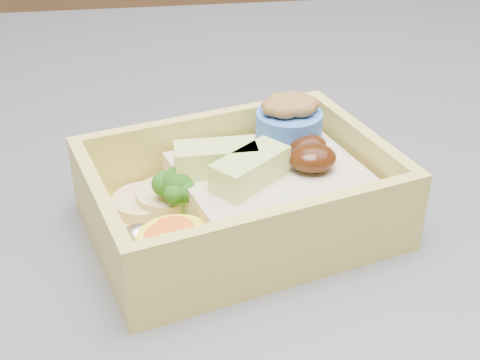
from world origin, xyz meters
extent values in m
cube|color=brown|center=(0.00, 1.20, 0.45)|extent=(3.20, 0.60, 0.90)
cube|color=#37363B|center=(0.00, -0.10, 0.90)|extent=(1.24, 0.84, 0.04)
cube|color=#D6C458|center=(0.01, -0.21, 0.92)|extent=(0.23, 0.19, 0.01)
cube|color=#D6C458|center=(-0.01, -0.14, 0.95)|extent=(0.19, 0.06, 0.05)
cube|color=#D6C458|center=(0.02, -0.27, 0.95)|extent=(0.19, 0.06, 0.05)
cube|color=#D6C458|center=(0.10, -0.18, 0.95)|extent=(0.04, 0.12, 0.05)
cube|color=#D6C458|center=(-0.09, -0.23, 0.95)|extent=(0.04, 0.12, 0.05)
cube|color=tan|center=(0.03, -0.20, 0.94)|extent=(0.15, 0.14, 0.03)
ellipsoid|color=#341607|center=(0.06, -0.20, 0.97)|extent=(0.04, 0.04, 0.02)
ellipsoid|color=#341607|center=(0.06, -0.18, 0.97)|extent=(0.03, 0.03, 0.01)
cube|color=#C9E879|center=(0.01, -0.21, 0.97)|extent=(0.06, 0.05, 0.02)
cube|color=#C9E879|center=(-0.01, -0.20, 0.97)|extent=(0.06, 0.02, 0.02)
cylinder|color=#77B260|center=(-0.04, -0.20, 0.94)|extent=(0.01, 0.01, 0.02)
sphere|color=#266016|center=(-0.04, -0.20, 0.96)|extent=(0.02, 0.02, 0.02)
sphere|color=#266016|center=(-0.03, -0.20, 0.96)|extent=(0.02, 0.02, 0.02)
sphere|color=#266016|center=(-0.04, -0.20, 0.96)|extent=(0.02, 0.02, 0.02)
sphere|color=#266016|center=(-0.03, -0.21, 0.95)|extent=(0.02, 0.02, 0.02)
sphere|color=#266016|center=(-0.04, -0.21, 0.95)|extent=(0.02, 0.02, 0.02)
sphere|color=#266016|center=(-0.04, -0.20, 0.95)|extent=(0.02, 0.02, 0.02)
cylinder|color=#FFF328|center=(-0.04, -0.26, 0.94)|extent=(0.05, 0.05, 0.02)
cylinder|color=orange|center=(-0.04, -0.25, 0.95)|extent=(0.03, 0.03, 0.00)
cylinder|color=orange|center=(-0.05, -0.26, 0.96)|extent=(0.03, 0.03, 0.00)
cylinder|color=tan|center=(-0.06, -0.19, 0.93)|extent=(0.04, 0.04, 0.01)
cylinder|color=tan|center=(-0.04, -0.19, 0.94)|extent=(0.04, 0.04, 0.01)
ellipsoid|color=silver|center=(-0.03, -0.17, 0.94)|extent=(0.02, 0.02, 0.02)
ellipsoid|color=silver|center=(-0.06, -0.24, 0.94)|extent=(0.02, 0.02, 0.02)
cylinder|color=#3D70D2|center=(0.05, -0.16, 0.97)|extent=(0.05, 0.05, 0.02)
ellipsoid|color=brown|center=(0.05, -0.16, 0.99)|extent=(0.02, 0.02, 0.01)
ellipsoid|color=brown|center=(0.06, -0.15, 0.99)|extent=(0.02, 0.02, 0.01)
ellipsoid|color=brown|center=(0.04, -0.16, 0.99)|extent=(0.02, 0.02, 0.01)
ellipsoid|color=brown|center=(0.06, -0.17, 0.99)|extent=(0.02, 0.02, 0.01)
ellipsoid|color=brown|center=(0.04, -0.17, 0.99)|extent=(0.02, 0.02, 0.01)
ellipsoid|color=brown|center=(0.06, -0.16, 0.99)|extent=(0.02, 0.02, 0.01)
ellipsoid|color=brown|center=(0.04, -0.15, 0.99)|extent=(0.02, 0.02, 0.01)
ellipsoid|color=brown|center=(0.05, -0.15, 0.99)|extent=(0.02, 0.02, 0.01)
ellipsoid|color=brown|center=(0.04, -0.16, 0.99)|extent=(0.02, 0.02, 0.01)
camera|label=1|loc=(-0.05, -0.59, 1.19)|focal=50.00mm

